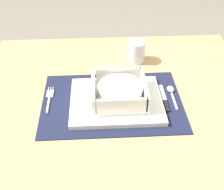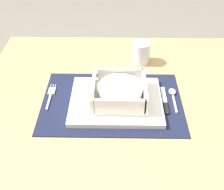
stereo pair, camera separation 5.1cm
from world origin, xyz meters
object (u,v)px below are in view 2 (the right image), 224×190
(fork, at_px, (51,95))
(spoon, at_px, (173,95))
(porridge_bowl, at_px, (119,92))
(bread_knife, at_px, (159,102))
(dining_table, at_px, (119,115))
(butter_knife, at_px, (165,102))
(drinking_glass, at_px, (141,53))

(fork, distance_m, spoon, 0.40)
(porridge_bowl, relative_size, spoon, 1.46)
(bread_knife, bearing_deg, fork, 178.25)
(dining_table, xyz_separation_m, butter_knife, (0.14, -0.05, 0.11))
(fork, distance_m, drinking_glass, 0.37)
(porridge_bowl, xyz_separation_m, fork, (-0.22, 0.03, -0.04))
(butter_knife, xyz_separation_m, drinking_glass, (-0.06, 0.24, 0.03))
(fork, bearing_deg, porridge_bowl, -4.08)
(fork, relative_size, butter_knife, 0.97)
(fork, bearing_deg, butter_knife, -1.14)
(drinking_glass, bearing_deg, porridge_bowl, -108.81)
(dining_table, distance_m, bread_knife, 0.17)
(dining_table, bearing_deg, spoon, -4.82)
(porridge_bowl, height_order, drinking_glass, drinking_glass)
(spoon, relative_size, butter_knife, 0.85)
(bread_knife, bearing_deg, butter_knife, 5.10)
(spoon, relative_size, bread_knife, 0.86)
(dining_table, bearing_deg, drinking_glass, 67.97)
(dining_table, relative_size, drinking_glass, 11.61)
(porridge_bowl, xyz_separation_m, spoon, (0.18, 0.03, -0.04))
(butter_knife, height_order, bread_knife, same)
(butter_knife, distance_m, drinking_glass, 0.25)
(butter_knife, height_order, drinking_glass, drinking_glass)
(drinking_glass, bearing_deg, dining_table, -112.03)
(porridge_bowl, distance_m, fork, 0.23)
(porridge_bowl, height_order, fork, porridge_bowl)
(porridge_bowl, xyz_separation_m, butter_knife, (0.15, -0.00, -0.04))
(fork, xyz_separation_m, butter_knife, (0.37, -0.03, 0.00))
(spoon, height_order, butter_knife, spoon)
(fork, bearing_deg, bread_knife, -1.49)
(porridge_bowl, bearing_deg, spoon, 11.06)
(dining_table, relative_size, bread_knife, 7.08)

